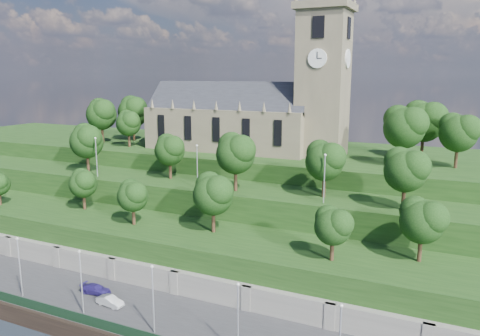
% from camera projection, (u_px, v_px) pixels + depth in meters
% --- Properties ---
extents(promenade, '(160.00, 12.00, 2.00)m').
position_uv_depth(promenade, '(117.00, 311.00, 57.19)').
color(promenade, '#2D2D30').
rests_on(promenade, ground).
extents(quay_wall, '(160.00, 0.50, 2.20)m').
position_uv_depth(quay_wall, '(81.00, 335.00, 51.79)').
color(quay_wall, black).
rests_on(quay_wall, ground).
extents(fence, '(160.00, 0.10, 1.20)m').
position_uv_depth(fence, '(85.00, 320.00, 52.07)').
color(fence, '#15301D').
rests_on(fence, promenade).
extents(retaining_wall, '(160.00, 2.10, 5.00)m').
position_uv_depth(retaining_wall, '(146.00, 280.00, 62.20)').
color(retaining_wall, slate).
rests_on(retaining_wall, ground).
extents(embankment_lower, '(160.00, 12.00, 8.00)m').
position_uv_depth(embankment_lower, '(171.00, 254.00, 67.26)').
color(embankment_lower, '#193712').
rests_on(embankment_lower, ground).
extents(embankment_upper, '(160.00, 10.00, 12.00)m').
position_uv_depth(embankment_upper, '(208.00, 220.00, 76.64)').
color(embankment_upper, '#193712').
rests_on(embankment_upper, ground).
extents(hilltop, '(160.00, 32.00, 15.00)m').
position_uv_depth(hilltop, '(257.00, 184.00, 95.01)').
color(hilltop, '#193712').
rests_on(hilltop, ground).
extents(church, '(38.60, 12.35, 27.60)m').
position_uv_depth(church, '(253.00, 111.00, 88.14)').
color(church, brown).
rests_on(church, hilltop).
extents(trees_lower, '(70.27, 8.72, 8.34)m').
position_uv_depth(trees_lower, '(209.00, 198.00, 63.33)').
color(trees_lower, '#301F12').
rests_on(trees_lower, embankment_lower).
extents(trees_upper, '(60.46, 8.53, 8.89)m').
position_uv_depth(trees_upper, '(227.00, 152.00, 71.78)').
color(trees_upper, '#301F12').
rests_on(trees_upper, embankment_upper).
extents(trees_hilltop, '(75.29, 15.86, 10.11)m').
position_uv_depth(trees_hilltop, '(264.00, 118.00, 86.45)').
color(trees_hilltop, '#301F12').
rests_on(trees_hilltop, hilltop).
extents(lamp_posts_promenade, '(60.36, 0.36, 7.78)m').
position_uv_depth(lamp_posts_promenade, '(81.00, 277.00, 53.82)').
color(lamp_posts_promenade, '#B2B2B7').
rests_on(lamp_posts_promenade, promenade).
extents(lamp_posts_upper, '(40.36, 0.36, 6.88)m').
position_uv_depth(lamp_posts_upper, '(197.00, 163.00, 71.99)').
color(lamp_posts_upper, '#B2B2B7').
rests_on(lamp_posts_upper, embankment_upper).
extents(car_middle, '(3.70, 1.54, 1.19)m').
position_uv_depth(car_middle, '(110.00, 301.00, 56.30)').
color(car_middle, '#9A9B9E').
rests_on(car_middle, promenade).
extents(car_right, '(4.13, 1.90, 1.17)m').
position_uv_depth(car_right, '(96.00, 289.00, 59.42)').
color(car_right, navy).
rests_on(car_right, promenade).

